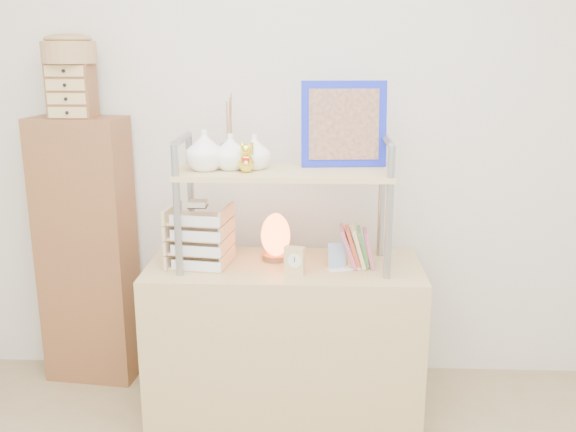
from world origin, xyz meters
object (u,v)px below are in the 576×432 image
at_px(cabinet, 87,252).
at_px(salt_lamp, 276,236).
at_px(desk, 284,343).
at_px(letter_tray, 199,240).

bearing_deg(cabinet, salt_lamp, -10.49).
xyz_separation_m(desk, letter_tray, (-0.37, -0.02, 0.49)).
relative_size(desk, cabinet, 0.89).
height_order(desk, cabinet, cabinet).
bearing_deg(desk, cabinet, 159.92).
distance_m(desk, salt_lamp, 0.49).
relative_size(desk, salt_lamp, 5.63).
xyz_separation_m(desk, cabinet, (-1.01, 0.37, 0.30)).
bearing_deg(letter_tray, cabinet, 149.06).
height_order(letter_tray, salt_lamp, letter_tray).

